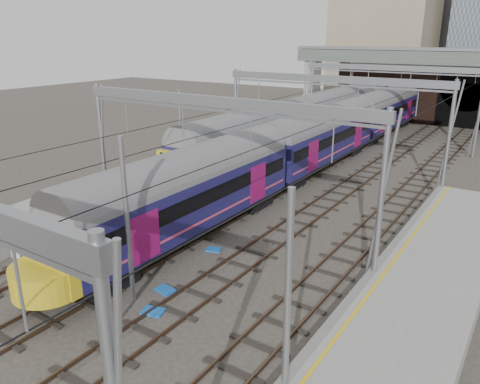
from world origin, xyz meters
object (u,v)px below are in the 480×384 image
Objects in this scene: train_main at (358,122)px; relay_cabinet at (17,247)px; train_second at (364,102)px; signal_near_centre at (92,274)px.

relay_cabinet is (-5.80, -32.17, -2.08)m from train_main.
train_second is 48.61m from signal_near_centre.
train_main reaches higher than signal_near_centre.
signal_near_centre is (7.17, -48.08, 0.22)m from train_second.
relay_cabinet is at bearing -92.26° from train_second.
train_main reaches higher than relay_cabinet.
train_main is 13.93m from train_second.
train_second is 45.60m from relay_cabinet.
train_main is at bearing 61.19° from relay_cabinet.
relay_cabinet is at bearing -100.22° from train_main.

